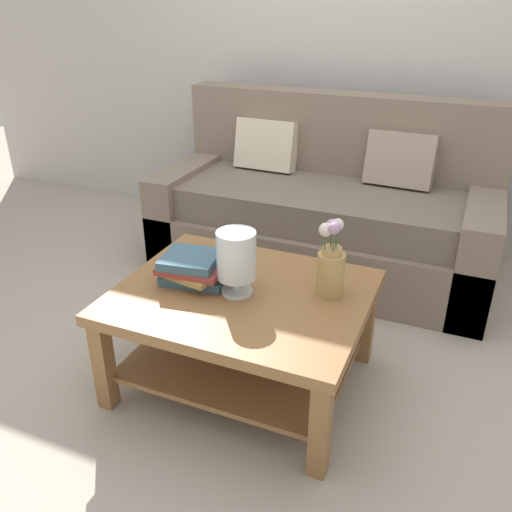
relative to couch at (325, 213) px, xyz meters
The scene contains 7 objects.
ground_plane 1.06m from the couch, 94.47° to the right, with size 10.00×10.00×0.00m, color #ADA393.
back_wall 1.19m from the couch, 96.73° to the left, with size 6.40×0.12×2.70m, color #BCB7B2.
couch is the anchor object (origin of this frame).
coffee_table 1.28m from the couch, 89.68° to the right, with size 1.06×0.87×0.48m.
book_stack_main 1.32m from the couch, 99.99° to the right, with size 0.30×0.25×0.13m.
glass_hurricane_vase 1.33m from the couch, 90.49° to the right, with size 0.17×0.17×0.28m.
flower_pitcher 1.23m from the couch, 72.99° to the right, with size 0.12×0.12×0.35m.
Camera 1 is at (0.91, -2.09, 1.63)m, focal length 37.61 mm.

